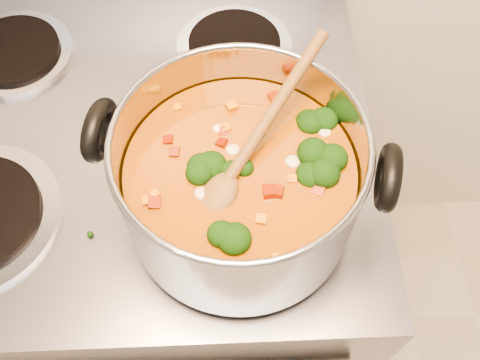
% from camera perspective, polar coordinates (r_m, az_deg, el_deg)
% --- Properties ---
extents(electric_range, '(0.73, 0.66, 1.08)m').
position_cam_1_polar(electric_range, '(1.18, -8.62, -7.43)').
color(electric_range, gray).
rests_on(electric_range, ground).
extents(stockpot, '(0.34, 0.28, 0.17)m').
position_cam_1_polar(stockpot, '(0.62, 0.01, -0.15)').
color(stockpot, '#A1A1A8').
rests_on(stockpot, electric_range).
extents(wooden_spoon, '(0.17, 0.22, 0.09)m').
position_cam_1_polar(wooden_spoon, '(0.59, 0.56, 2.82)').
color(wooden_spoon, brown).
rests_on(wooden_spoon, stockpot).
extents(cooktop_crumbs, '(0.11, 0.05, 0.01)m').
position_cam_1_polar(cooktop_crumbs, '(0.80, -2.04, 8.39)').
color(cooktop_crumbs, black).
rests_on(cooktop_crumbs, electric_range).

